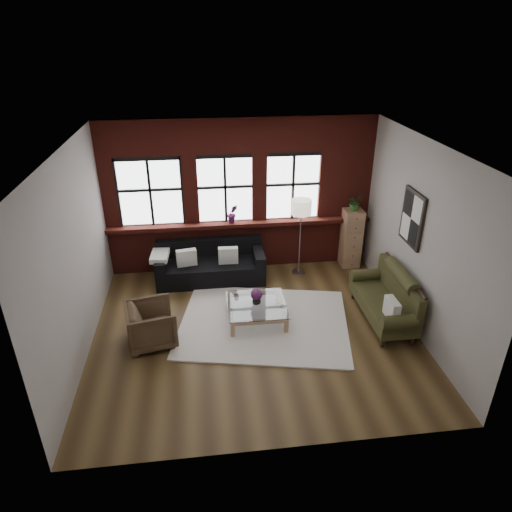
{
  "coord_description": "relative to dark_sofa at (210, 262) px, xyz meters",
  "views": [
    {
      "loc": [
        -0.78,
        -6.45,
        4.75
      ],
      "look_at": [
        0.1,
        0.6,
        1.15
      ],
      "focal_mm": 32.0,
      "sensor_mm": 36.0,
      "label": 1
    }
  ],
  "objects": [
    {
      "name": "armchair",
      "position": [
        -1.04,
        -2.01,
        -0.04
      ],
      "size": [
        0.92,
        0.9,
        0.71
      ],
      "primitive_type": "imported",
      "rotation": [
        0.0,
        0.0,
        1.77
      ],
      "color": "#453422",
      "rests_on": "floor"
    },
    {
      "name": "drawer_chest",
      "position": [
        3.06,
        0.28,
        0.25
      ],
      "size": [
        0.4,
        0.4,
        1.29
      ],
      "primitive_type": "cube",
      "color": "#A07856",
      "rests_on": "floor"
    },
    {
      "name": "potted_plant_top",
      "position": [
        3.06,
        0.28,
        1.07
      ],
      "size": [
        0.39,
        0.37,
        0.35
      ],
      "primitive_type": "imported",
      "rotation": [
        0.0,
        0.0,
        0.37
      ],
      "color": "#2D5923",
      "rests_on": "drawer_chest"
    },
    {
      "name": "shag_rug",
      "position": [
        0.87,
        -1.71,
        -0.38
      ],
      "size": [
        3.34,
        2.85,
        0.03
      ],
      "primitive_type": "cube",
      "rotation": [
        0.0,
        0.0,
        -0.2
      ],
      "color": "silver",
      "rests_on": "floor"
    },
    {
      "name": "brick_backwall",
      "position": [
        0.68,
        0.54,
        1.2
      ],
      "size": [
        5.5,
        0.12,
        3.2
      ],
      "primitive_type": null,
      "color": "maroon",
      "rests_on": "floor"
    },
    {
      "name": "flowers",
      "position": [
        0.76,
        -1.58,
        0.14
      ],
      "size": [
        0.21,
        0.21,
        0.21
      ],
      "primitive_type": "sphere",
      "color": "#5D1F58",
      "rests_on": "vase"
    },
    {
      "name": "vintage_settee",
      "position": [
        2.98,
        -1.84,
        0.07
      ],
      "size": [
        0.78,
        1.76,
        0.94
      ],
      "primitive_type": null,
      "color": "#333317",
      "rests_on": "floor"
    },
    {
      "name": "pillow_settee",
      "position": [
        2.9,
        -2.38,
        0.18
      ],
      "size": [
        0.15,
        0.38,
        0.34
      ],
      "primitive_type": "cube",
      "rotation": [
        0.0,
        0.0,
        0.02
      ],
      "color": "silver",
      "rests_on": "vintage_settee"
    },
    {
      "name": "wall_left",
      "position": [
        -2.07,
        -1.9,
        1.2
      ],
      "size": [
        0.0,
        5.0,
        5.0
      ],
      "primitive_type": "plane",
      "rotation": [
        1.57,
        0.0,
        1.57
      ],
      "color": "#A49E99",
      "rests_on": "ground"
    },
    {
      "name": "sill_ledge",
      "position": [
        0.68,
        0.45,
        0.64
      ],
      "size": [
        5.5,
        0.3,
        0.08
      ],
      "primitive_type": "cube",
      "color": "maroon",
      "rests_on": "brick_backwall"
    },
    {
      "name": "window_left",
      "position": [
        -1.12,
        0.55,
        1.35
      ],
      "size": [
        1.38,
        0.1,
        1.5
      ],
      "primitive_type": null,
      "color": "black",
      "rests_on": "brick_backwall"
    },
    {
      "name": "pillow_a",
      "position": [
        -0.47,
        -0.1,
        0.19
      ],
      "size": [
        0.42,
        0.21,
        0.34
      ],
      "primitive_type": "cube",
      "rotation": [
        0.0,
        0.0,
        0.18
      ],
      "color": "silver",
      "rests_on": "dark_sofa"
    },
    {
      "name": "wall_right",
      "position": [
        3.43,
        -1.9,
        1.2
      ],
      "size": [
        0.0,
        5.0,
        5.0
      ],
      "primitive_type": "plane",
      "rotation": [
        1.57,
        0.0,
        -1.57
      ],
      "color": "#A49E99",
      "rests_on": "ground"
    },
    {
      "name": "coffee_table",
      "position": [
        0.76,
        -1.58,
        -0.23
      ],
      "size": [
        1.04,
        1.04,
        0.35
      ],
      "primitive_type": null,
      "rotation": [
        0.0,
        0.0,
        -0.01
      ],
      "color": "#A07856",
      "rests_on": "shag_rug"
    },
    {
      "name": "wall_poster",
      "position": [
        3.4,
        -1.6,
        1.45
      ],
      "size": [
        0.05,
        0.74,
        0.94
      ],
      "primitive_type": null,
      "color": "black",
      "rests_on": "wall_right"
    },
    {
      "name": "pillow_b",
      "position": [
        0.37,
        -0.1,
        0.19
      ],
      "size": [
        0.4,
        0.15,
        0.34
      ],
      "primitive_type": "cube",
      "rotation": [
        0.0,
        0.0,
        -0.03
      ],
      "color": "silver",
      "rests_on": "dark_sofa"
    },
    {
      "name": "floor",
      "position": [
        0.68,
        -1.9,
        -0.4
      ],
      "size": [
        5.5,
        5.5,
        0.0
      ],
      "primitive_type": "plane",
      "color": "#463119",
      "rests_on": "ground"
    },
    {
      "name": "wall_back",
      "position": [
        0.68,
        0.6,
        1.2
      ],
      "size": [
        5.5,
        0.0,
        5.5
      ],
      "primitive_type": "plane",
      "rotation": [
        1.57,
        0.0,
        0.0
      ],
      "color": "#A49E99",
      "rests_on": "ground"
    },
    {
      "name": "dark_sofa",
      "position": [
        0.0,
        0.0,
        0.0
      ],
      "size": [
        2.2,
        0.89,
        0.79
      ],
      "primitive_type": null,
      "color": "black",
      "rests_on": "floor"
    },
    {
      "name": "vase",
      "position": [
        0.76,
        -1.58,
        0.02
      ],
      "size": [
        0.18,
        0.18,
        0.16
      ],
      "primitive_type": "imported",
      "rotation": [
        0.0,
        0.0,
        -0.21
      ],
      "color": "#B2B2B2",
      "rests_on": "coffee_table"
    },
    {
      "name": "window_mid",
      "position": [
        0.38,
        0.55,
        1.35
      ],
      "size": [
        1.38,
        0.1,
        1.5
      ],
      "primitive_type": null,
      "color": "black",
      "rests_on": "brick_backwall"
    },
    {
      "name": "wall_front",
      "position": [
        0.68,
        -4.4,
        1.2
      ],
      "size": [
        5.5,
        0.0,
        5.5
      ],
      "primitive_type": "plane",
      "rotation": [
        -1.57,
        0.0,
        0.0
      ],
      "color": "#A49E99",
      "rests_on": "ground"
    },
    {
      "name": "window_right",
      "position": [
        1.78,
        0.55,
        1.35
      ],
      "size": [
        1.38,
        0.1,
        1.5
      ],
      "primitive_type": null,
      "color": "black",
      "rests_on": "brick_backwall"
    },
    {
      "name": "ceiling",
      "position": [
        0.68,
        -1.9,
        2.8
      ],
      "size": [
        5.5,
        5.5,
        0.0
      ],
      "primitive_type": "plane",
      "rotation": [
        3.14,
        0.0,
        0.0
      ],
      "color": "white",
      "rests_on": "ground"
    },
    {
      "name": "floor_lamp",
      "position": [
        1.87,
        0.06,
        0.5
      ],
      "size": [
        0.4,
        0.4,
        1.8
      ],
      "primitive_type": null,
      "color": "#A5A5A8",
      "rests_on": "floor"
    },
    {
      "name": "sill_plant",
      "position": [
        0.51,
        0.42,
        0.88
      ],
      "size": [
        0.24,
        0.21,
        0.4
      ],
      "primitive_type": "imported",
      "rotation": [
        0.0,
        0.0,
        0.16
      ],
      "color": "#5D1F58",
      "rests_on": "sill_ledge"
    }
  ]
}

